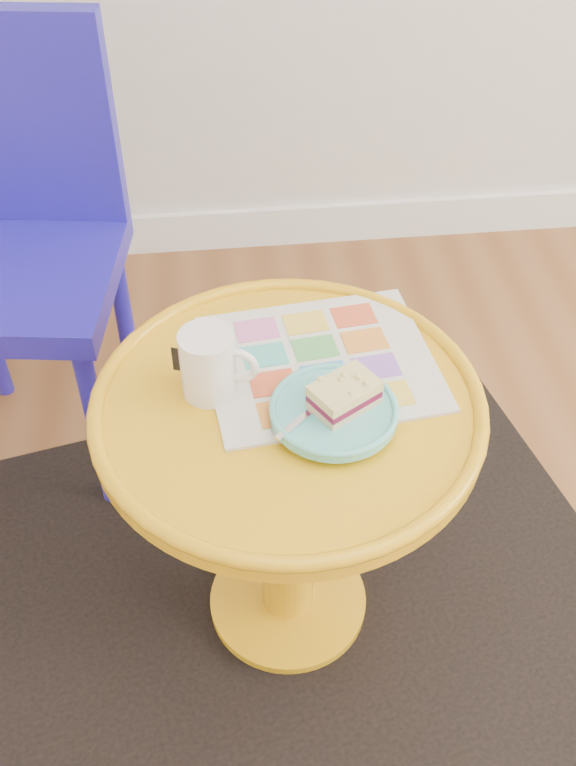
{
  "coord_description": "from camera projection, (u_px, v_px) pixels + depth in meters",
  "views": [
    {
      "loc": [
        -0.84,
        -0.12,
        1.46
      ],
      "look_at": [
        -0.75,
        0.77,
        0.6
      ],
      "focal_mm": 40.0,
      "sensor_mm": 36.0,
      "label": 1
    }
  ],
  "objects": [
    {
      "name": "cake_slice",
      "position": [
        344.0,
        395.0,
        1.22
      ],
      "size": [
        0.11,
        0.1,
        0.04
      ],
      "rotation": [
        0.0,
        0.0,
        0.55
      ],
      "color": "#D3BC8C",
      "rests_on": "plate"
    },
    {
      "name": "rug",
      "position": [
        288.0,
        603.0,
        1.66
      ],
      "size": [
        1.51,
        1.35,
        0.01
      ],
      "primitive_type": "cube",
      "rotation": [
        0.0,
        0.0,
        0.22
      ],
      "color": "black",
      "rests_on": "ground"
    },
    {
      "name": "fork",
      "position": [
        314.0,
        409.0,
        1.22
      ],
      "size": [
        0.12,
        0.11,
        0.0
      ],
      "rotation": [
        0.0,
        0.0,
        -0.83
      ],
      "color": "silver",
      "rests_on": "plate"
    },
    {
      "name": "newspaper",
      "position": [
        320.0,
        363.0,
        1.33
      ],
      "size": [
        0.38,
        0.34,
        0.01
      ],
      "primitive_type": "cube",
      "rotation": [
        0.0,
        0.0,
        0.12
      ],
      "color": "silver",
      "rests_on": "side_table"
    },
    {
      "name": "mug",
      "position": [
        210.0,
        362.0,
        1.25
      ],
      "size": [
        0.12,
        0.08,
        0.11
      ],
      "rotation": [
        0.0,
        0.0,
        -0.32
      ],
      "color": "white",
      "rests_on": "side_table"
    },
    {
      "name": "plate",
      "position": [
        334.0,
        412.0,
        1.23
      ],
      "size": [
        0.19,
        0.19,
        0.02
      ],
      "color": "#5DC5C2",
      "rests_on": "newspaper"
    },
    {
      "name": "chair",
      "position": [
        14.0,
        232.0,
        1.66
      ],
      "size": [
        0.46,
        0.46,
        0.91
      ],
      "rotation": [
        0.0,
        0.0,
        -0.14
      ],
      "color": "#221AAB",
      "rests_on": "ground"
    },
    {
      "name": "room_walls",
      "position": [
        157.0,
        505.0,
        1.76
      ],
      "size": [
        4.0,
        4.0,
        4.0
      ],
      "color": "silver",
      "rests_on": "ground"
    },
    {
      "name": "side_table",
      "position": [
        288.0,
        471.0,
        1.38
      ],
      "size": [
        0.59,
        0.59,
        0.56
      ],
      "color": "gold",
      "rests_on": "ground"
    }
  ]
}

